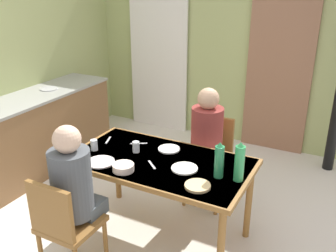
% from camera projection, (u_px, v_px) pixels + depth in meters
% --- Properties ---
extents(ground_plane, '(6.42, 6.42, 0.00)m').
position_uv_depth(ground_plane, '(125.00, 230.00, 3.44)').
color(ground_plane, silver).
extents(wall_back, '(4.02, 0.10, 2.54)m').
position_uv_depth(wall_back, '(224.00, 47.00, 4.99)').
color(wall_back, tan).
rests_on(wall_back, ground_plane).
extents(wall_left, '(0.10, 3.70, 2.54)m').
position_uv_depth(wall_left, '(10.00, 59.00, 4.29)').
color(wall_left, tan).
rests_on(wall_left, ground_plane).
extents(door_wooden, '(0.80, 0.05, 2.00)m').
position_uv_depth(door_wooden, '(279.00, 75.00, 4.70)').
color(door_wooden, '#926449').
rests_on(door_wooden, ground_plane).
extents(curtain_panel, '(0.90, 0.03, 2.13)m').
position_uv_depth(curtain_panel, '(158.00, 57.00, 5.39)').
color(curtain_panel, white).
rests_on(curtain_panel, ground_plane).
extents(kitchen_counter, '(0.61, 2.12, 0.91)m').
position_uv_depth(kitchen_counter, '(34.00, 133.00, 4.38)').
color(kitchen_counter, brown).
rests_on(kitchen_counter, ground_plane).
extents(dining_table, '(1.50, 0.83, 0.75)m').
position_uv_depth(dining_table, '(160.00, 168.00, 3.12)').
color(dining_table, brown).
rests_on(dining_table, ground_plane).
extents(chair_near_diner, '(0.40, 0.40, 0.87)m').
position_uv_depth(chair_near_diner, '(64.00, 224.00, 2.72)').
color(chair_near_diner, brown).
rests_on(chair_near_diner, ground_plane).
extents(chair_far_diner, '(0.40, 0.40, 0.87)m').
position_uv_depth(chair_far_diner, '(210.00, 155.00, 3.75)').
color(chair_far_diner, brown).
rests_on(chair_far_diner, ground_plane).
extents(person_near_diner, '(0.30, 0.37, 0.77)m').
position_uv_depth(person_near_diner, '(73.00, 181.00, 2.72)').
color(person_near_diner, '#485257').
rests_on(person_near_diner, ground_plane).
extents(person_far_diner, '(0.30, 0.37, 0.77)m').
position_uv_depth(person_far_diner, '(206.00, 133.00, 3.53)').
color(person_far_diner, maroon).
rests_on(person_far_diner, ground_plane).
extents(water_bottle_green_near, '(0.07, 0.07, 0.29)m').
position_uv_depth(water_bottle_green_near, '(219.00, 161.00, 2.79)').
color(water_bottle_green_near, '#298250').
rests_on(water_bottle_green_near, dining_table).
extents(water_bottle_green_far, '(0.07, 0.07, 0.31)m').
position_uv_depth(water_bottle_green_far, '(239.00, 162.00, 2.74)').
color(water_bottle_green_far, '#329E57').
rests_on(water_bottle_green_far, dining_table).
extents(serving_bowl_center, '(0.17, 0.17, 0.05)m').
position_uv_depth(serving_bowl_center, '(123.00, 167.00, 2.92)').
color(serving_bowl_center, '#F3DACA').
rests_on(serving_bowl_center, dining_table).
extents(dinner_plate_near_left, '(0.19, 0.19, 0.01)m').
position_uv_depth(dinner_plate_near_left, '(169.00, 149.00, 3.28)').
color(dinner_plate_near_left, white).
rests_on(dinner_plate_near_left, dining_table).
extents(dinner_plate_near_right, '(0.23, 0.23, 0.01)m').
position_uv_depth(dinner_plate_near_right, '(101.00, 162.00, 3.05)').
color(dinner_plate_near_right, white).
rests_on(dinner_plate_near_right, dining_table).
extents(dinner_plate_far_center, '(0.21, 0.21, 0.01)m').
position_uv_depth(dinner_plate_far_center, '(184.00, 168.00, 2.95)').
color(dinner_plate_far_center, white).
rests_on(dinner_plate_far_center, dining_table).
extents(drinking_glass_by_near_diner, '(0.06, 0.06, 0.10)m').
position_uv_depth(drinking_glass_by_near_diner, '(136.00, 147.00, 3.22)').
color(drinking_glass_by_near_diner, silver).
rests_on(drinking_glass_by_near_diner, dining_table).
extents(drinking_glass_by_far_diner, '(0.06, 0.06, 0.10)m').
position_uv_depth(drinking_glass_by_far_diner, '(94.00, 145.00, 3.25)').
color(drinking_glass_by_far_diner, silver).
rests_on(drinking_glass_by_far_diner, dining_table).
extents(bread_plate_sliced, '(0.19, 0.19, 0.02)m').
position_uv_depth(bread_plate_sliced, '(198.00, 186.00, 2.70)').
color(bread_plate_sliced, '#DBB77A').
rests_on(bread_plate_sliced, dining_table).
extents(cutlery_knife_near, '(0.14, 0.09, 0.00)m').
position_uv_depth(cutlery_knife_near, '(139.00, 144.00, 3.39)').
color(cutlery_knife_near, silver).
rests_on(cutlery_knife_near, dining_table).
extents(cutlery_fork_near, '(0.12, 0.11, 0.00)m').
position_uv_depth(cutlery_fork_near, '(152.00, 165.00, 3.02)').
color(cutlery_fork_near, silver).
rests_on(cutlery_fork_near, dining_table).
extents(cutlery_knife_far, '(0.03, 0.15, 0.00)m').
position_uv_depth(cutlery_knife_far, '(80.00, 157.00, 3.14)').
color(cutlery_knife_far, silver).
rests_on(cutlery_knife_far, dining_table).
extents(cutlery_fork_far, '(0.07, 0.15, 0.00)m').
position_uv_depth(cutlery_fork_far, '(108.00, 140.00, 3.46)').
color(cutlery_fork_far, silver).
rests_on(cutlery_fork_far, dining_table).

